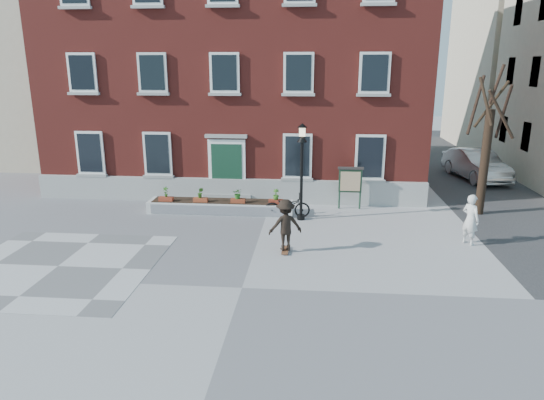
# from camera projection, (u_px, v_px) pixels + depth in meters

# --- Properties ---
(ground) EXTENTS (100.00, 100.00, 0.00)m
(ground) POSITION_uv_depth(u_px,v_px,m) (242.00, 288.00, 13.76)
(ground) COLOR #969698
(ground) RESTS_ON ground
(checker_patch) EXTENTS (6.00, 6.00, 0.01)m
(checker_patch) POSITION_uv_depth(u_px,v_px,m) (58.00, 266.00, 15.24)
(checker_patch) COLOR slate
(checker_patch) RESTS_ON ground
(distant_building) EXTENTS (10.00, 12.00, 13.00)m
(distant_building) POSITION_uv_depth(u_px,v_px,m) (21.00, 59.00, 32.76)
(distant_building) COLOR #C0B69B
(distant_building) RESTS_ON ground
(bicycle) EXTENTS (1.93, 0.79, 0.99)m
(bicycle) POSITION_uv_depth(u_px,v_px,m) (287.00, 206.00, 20.06)
(bicycle) COLOR black
(bicycle) RESTS_ON ground
(parked_car) EXTENTS (2.65, 5.24, 1.65)m
(parked_car) POSITION_uv_depth(u_px,v_px,m) (476.00, 165.00, 26.73)
(parked_car) COLOR silver
(parked_car) RESTS_ON ground
(bystander) EXTENTS (0.74, 0.79, 1.81)m
(bystander) POSITION_uv_depth(u_px,v_px,m) (470.00, 220.00, 16.91)
(bystander) COLOR silver
(bystander) RESTS_ON ground
(brick_building) EXTENTS (18.40, 10.85, 12.60)m
(brick_building) POSITION_uv_depth(u_px,v_px,m) (242.00, 62.00, 25.66)
(brick_building) COLOR maroon
(brick_building) RESTS_ON ground
(planter_assembly) EXTENTS (6.20, 1.12, 1.15)m
(planter_assembly) POSITION_uv_depth(u_px,v_px,m) (221.00, 206.00, 20.74)
(planter_assembly) COLOR silver
(planter_assembly) RESTS_ON ground
(bare_tree) EXTENTS (1.83, 1.83, 6.16)m
(bare_tree) POSITION_uv_depth(u_px,v_px,m) (486.00, 149.00, 19.93)
(bare_tree) COLOR black
(bare_tree) RESTS_ON ground
(lamp_post) EXTENTS (0.40, 0.40, 3.93)m
(lamp_post) POSITION_uv_depth(u_px,v_px,m) (302.00, 159.00, 19.21)
(lamp_post) COLOR black
(lamp_post) RESTS_ON ground
(notice_board) EXTENTS (1.10, 0.16, 1.87)m
(notice_board) POSITION_uv_depth(u_px,v_px,m) (350.00, 181.00, 21.05)
(notice_board) COLOR #1A3524
(notice_board) RESTS_ON ground
(skateboarder) EXTENTS (1.27, 0.95, 1.83)m
(skateboarder) POSITION_uv_depth(u_px,v_px,m) (285.00, 225.00, 16.19)
(skateboarder) COLOR brown
(skateboarder) RESTS_ON ground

